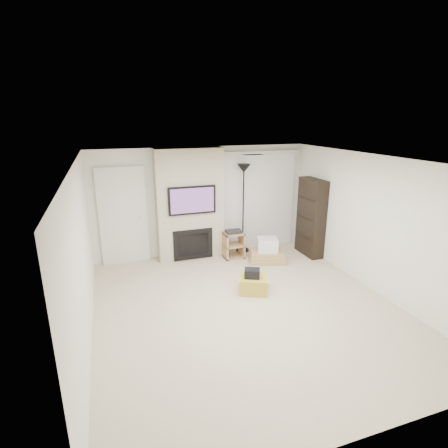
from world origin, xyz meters
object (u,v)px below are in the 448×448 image
object	(u,v)px
ottoman	(253,284)
bookshelf	(311,217)
box_stack	(267,252)
floor_lamp	(244,184)
av_stand	(234,243)

from	to	relation	value
ottoman	bookshelf	xyz separation A→B (m)	(1.99, 1.29, 0.75)
box_stack	bookshelf	xyz separation A→B (m)	(1.13, 0.07, 0.70)
ottoman	box_stack	xyz separation A→B (m)	(0.86, 1.23, 0.05)
bookshelf	floor_lamp	bearing A→B (deg)	153.82
floor_lamp	ottoman	bearing A→B (deg)	-106.12
ottoman	box_stack	bearing A→B (deg)	54.91
box_stack	bookshelf	size ratio (longest dim) A/B	0.53
ottoman	bookshelf	world-z (taller)	bookshelf
av_stand	bookshelf	distance (m)	1.90
floor_lamp	av_stand	distance (m)	1.40
floor_lamp	av_stand	xyz separation A→B (m)	(-0.36, -0.32, -1.31)
ottoman	floor_lamp	xyz separation A→B (m)	(0.58, 1.99, 1.51)
floor_lamp	av_stand	bearing A→B (deg)	-137.97
ottoman	av_stand	size ratio (longest dim) A/B	0.76
box_stack	bookshelf	distance (m)	1.33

